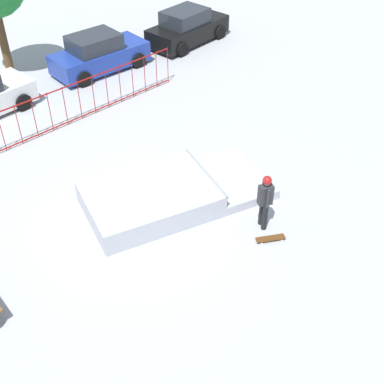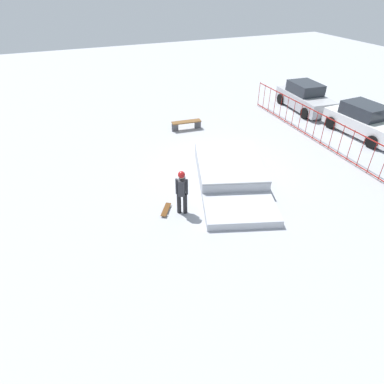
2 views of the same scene
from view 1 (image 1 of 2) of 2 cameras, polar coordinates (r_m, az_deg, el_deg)
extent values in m
plane|color=#A8AAB2|center=(14.56, -6.28, -2.87)|extent=(60.00, 60.00, 0.00)
cube|color=#B0B3BB|center=(14.61, -4.75, -0.79)|extent=(4.24, 3.60, 0.70)
cube|color=#B0B3BB|center=(15.67, 4.43, 1.45)|extent=(2.53, 3.04, 0.30)
cylinder|color=gray|center=(14.98, 1.54, 2.20)|extent=(0.90, 2.49, 0.08)
cylinder|color=black|center=(14.01, 8.16, -2.84)|extent=(0.15, 0.15, 0.82)
cylinder|color=black|center=(14.16, 7.82, -2.27)|extent=(0.15, 0.15, 0.82)
cube|color=#2D2D33|center=(13.63, 8.25, -0.31)|extent=(0.44, 0.37, 0.60)
cylinder|color=#2D2D33|center=(13.51, 8.53, -0.76)|extent=(0.09, 0.09, 0.60)
cylinder|color=#2D2D33|center=(13.75, 7.97, 0.13)|extent=(0.09, 0.09, 0.60)
sphere|color=tan|center=(13.35, 8.42, 1.18)|extent=(0.22, 0.22, 0.22)
sphere|color=#A51919|center=(13.33, 8.43, 1.29)|extent=(0.25, 0.25, 0.25)
cube|color=#593314|center=(13.91, 8.79, -5.14)|extent=(0.78, 0.60, 0.02)
cylinder|color=silver|center=(13.79, 7.83, -5.80)|extent=(0.06, 0.06, 0.06)
cylinder|color=silver|center=(13.94, 7.53, -5.15)|extent=(0.06, 0.06, 0.06)
cylinder|color=silver|center=(13.95, 10.01, -5.43)|extent=(0.06, 0.06, 0.06)
cylinder|color=silver|center=(14.11, 9.70, -4.79)|extent=(0.06, 0.06, 0.06)
cylinder|color=maroon|center=(17.83, -18.50, 9.43)|extent=(12.74, 0.28, 0.05)
cylinder|color=maroon|center=(18.49, -17.66, 5.80)|extent=(12.74, 0.28, 0.05)
cylinder|color=maroon|center=(17.87, -20.56, 6.36)|extent=(0.03, 0.03, 1.50)
cylinder|color=maroon|center=(18.06, -18.88, 7.13)|extent=(0.03, 0.03, 1.50)
cylinder|color=maroon|center=(18.27, -17.24, 7.89)|extent=(0.03, 0.03, 1.50)
cylinder|color=maroon|center=(18.49, -15.62, 8.61)|extent=(0.03, 0.03, 1.50)
cylinder|color=maroon|center=(18.73, -14.04, 9.32)|extent=(0.03, 0.03, 1.50)
cylinder|color=maroon|center=(18.99, -12.50, 9.99)|extent=(0.03, 0.03, 1.50)
cylinder|color=maroon|center=(19.27, -10.99, 10.65)|extent=(0.03, 0.03, 1.50)
cylinder|color=maroon|center=(19.56, -9.52, 11.27)|extent=(0.03, 0.03, 1.50)
cylinder|color=maroon|center=(19.86, -8.09, 11.87)|extent=(0.03, 0.03, 1.50)
cylinder|color=maroon|center=(20.18, -6.69, 12.45)|extent=(0.03, 0.03, 1.50)
cylinder|color=maroon|center=(20.51, -5.33, 13.00)|extent=(0.03, 0.03, 1.50)
cylinder|color=maroon|center=(20.85, -4.01, 13.52)|extent=(0.03, 0.03, 1.50)
cylinder|color=maroon|center=(21.20, -2.73, 14.02)|extent=(0.03, 0.03, 1.50)
cylinder|color=black|center=(20.35, -18.41, 9.54)|extent=(0.65, 0.25, 0.64)
cube|color=#1E3899|center=(22.66, -10.26, 14.62)|extent=(4.20, 1.96, 0.80)
cube|color=#262B33|center=(22.29, -10.93, 16.15)|extent=(2.09, 1.63, 0.64)
cylinder|color=black|center=(24.06, -8.56, 15.65)|extent=(0.65, 0.26, 0.64)
cylinder|color=black|center=(22.76, -6.07, 14.47)|extent=(0.65, 0.26, 0.64)
cylinder|color=black|center=(22.86, -14.29, 13.60)|extent=(0.65, 0.26, 0.64)
cylinder|color=black|center=(21.48, -12.00, 12.29)|extent=(0.65, 0.26, 0.64)
cube|color=black|center=(25.08, -0.46, 17.62)|extent=(4.21, 1.98, 0.80)
cube|color=#262B33|center=(24.68, -0.80, 19.05)|extent=(2.10, 1.63, 0.64)
cylinder|color=black|center=(26.63, 0.13, 18.37)|extent=(0.65, 0.26, 0.64)
cylinder|color=black|center=(25.62, 3.14, 17.47)|extent=(0.65, 0.26, 0.64)
cylinder|color=black|center=(24.80, -4.16, 16.68)|extent=(0.65, 0.26, 0.64)
cylinder|color=black|center=(23.71, -1.12, 15.70)|extent=(0.65, 0.26, 0.64)
cylinder|color=brown|center=(22.96, -20.43, 15.71)|extent=(0.34, 0.34, 2.97)
camera|label=2|loc=(17.79, 39.09, 23.49)|focal=30.06mm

